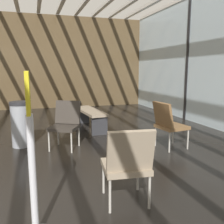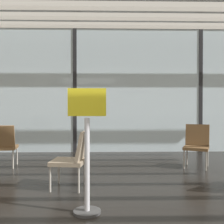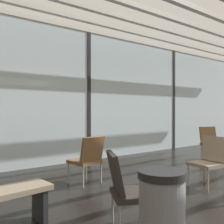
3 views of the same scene
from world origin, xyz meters
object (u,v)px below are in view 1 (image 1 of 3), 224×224
lounge_chair_3 (127,161)px  info_sign (32,164)px  waiting_bench (90,114)px  lounge_chair_1 (168,122)px  trash_bin (21,124)px  lounge_chair_7 (66,122)px

lounge_chair_3 → info_sign: (0.26, -0.95, 0.18)m
waiting_bench → lounge_chair_1: bearing=22.2°
info_sign → lounge_chair_1: bearing=128.2°
lounge_chair_1 → info_sign: 3.02m
lounge_chair_3 → trash_bin: (-2.56, -1.17, -0.06)m
waiting_bench → lounge_chair_3: bearing=-11.8°
lounge_chair_7 → waiting_bench: lounge_chair_7 is taller
trash_bin → info_sign: (2.82, 0.22, 0.25)m
lounge_chair_1 → waiting_bench: lounge_chair_1 is taller
lounge_chair_3 → lounge_chair_7: same height
lounge_chair_1 → trash_bin: size_ratio=1.01×
lounge_chair_1 → waiting_bench: size_ratio=0.57×
trash_bin → lounge_chair_3: bearing=24.5°
lounge_chair_7 → trash_bin: 0.87m
waiting_bench → trash_bin: 1.85m
waiting_bench → trash_bin: bearing=-62.8°
lounge_chair_7 → trash_bin: (-0.33, -0.80, -0.06)m
lounge_chair_1 → lounge_chair_3: (1.60, -1.42, 0.00)m
trash_bin → lounge_chair_1: bearing=69.7°
lounge_chair_7 → waiting_bench: 1.54m
waiting_bench → info_sign: size_ratio=1.06×
lounge_chair_7 → lounge_chair_1: bearing=8.7°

